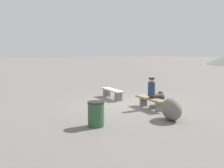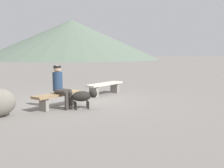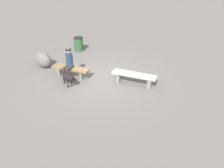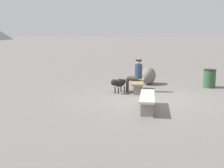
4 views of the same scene
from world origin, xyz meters
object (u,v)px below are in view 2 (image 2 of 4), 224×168
bench_right (59,97)px  seated_person (60,84)px  bench_left (105,87)px  dog (84,96)px

bench_right → seated_person: seated_person is taller
bench_left → bench_right: (2.76, -0.00, 0.01)m
dog → bench_left: bearing=58.2°
bench_right → dog: size_ratio=2.46×
bench_right → seated_person: bearing=81.5°
seated_person → bench_left: bearing=-172.6°
bench_left → dog: bearing=25.4°
bench_left → bench_right: bearing=8.2°
bench_left → dog: size_ratio=2.65×
bench_right → seated_person: (0.03, 0.10, 0.39)m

